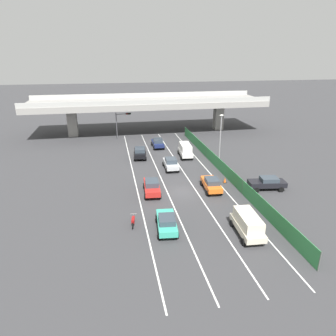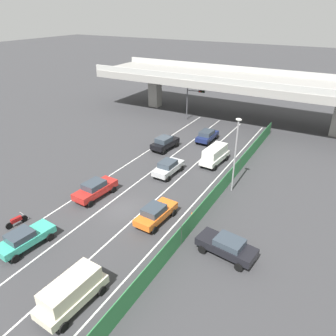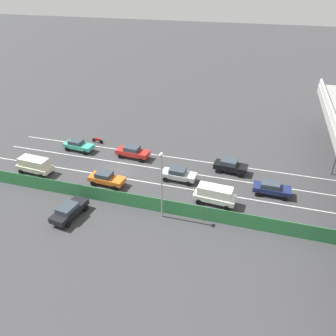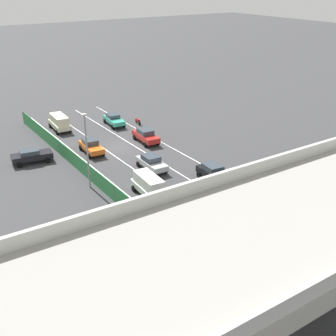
{
  "view_description": "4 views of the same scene",
  "coord_description": "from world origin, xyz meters",
  "px_view_note": "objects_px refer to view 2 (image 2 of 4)",
  "views": [
    {
      "loc": [
        -8.08,
        -32.82,
        15.73
      ],
      "look_at": [
        -0.54,
        6.23,
        0.88
      ],
      "focal_mm": 32.81,
      "sensor_mm": 36.0,
      "label": 1
    },
    {
      "loc": [
        15.87,
        -19.55,
        16.85
      ],
      "look_at": [
        0.77,
        7.03,
        1.37
      ],
      "focal_mm": 34.32,
      "sensor_mm": 36.0,
      "label": 2
    },
    {
      "loc": [
        33.94,
        16.69,
        22.5
      ],
      "look_at": [
        1.23,
        6.98,
        2.17
      ],
      "focal_mm": 35.37,
      "sensor_mm": 36.0,
      "label": 3
    },
    {
      "loc": [
        22.63,
        45.0,
        19.53
      ],
      "look_at": [
        0.11,
        11.1,
        1.33
      ],
      "focal_mm": 46.43,
      "sensor_mm": 36.0,
      "label": 4
    }
  ],
  "objects_px": {
    "car_sedan_silver": "(168,167)",
    "car_sedan_black": "(165,143)",
    "car_van_white": "(215,154)",
    "traffic_light": "(193,98)",
    "car_van_cream": "(72,291)",
    "car_taxi_teal": "(24,238)",
    "car_sedan_navy": "(207,135)",
    "car_sedan_red": "(95,189)",
    "traffic_cone": "(192,215)",
    "street_lamp": "(236,149)",
    "motorcycle": "(16,221)",
    "parked_sedan_dark": "(227,246)",
    "car_taxi_orange": "(156,213)"
  },
  "relations": [
    {
      "from": "car_sedan_silver",
      "to": "car_sedan_black",
      "type": "bearing_deg",
      "value": 123.23
    },
    {
      "from": "car_van_white",
      "to": "traffic_light",
      "type": "distance_m",
      "value": 16.68
    },
    {
      "from": "car_van_cream",
      "to": "car_taxi_teal",
      "type": "height_order",
      "value": "car_van_cream"
    },
    {
      "from": "car_sedan_silver",
      "to": "car_van_cream",
      "type": "height_order",
      "value": "car_van_cream"
    },
    {
      "from": "car_sedan_silver",
      "to": "car_van_cream",
      "type": "relative_size",
      "value": 0.92
    },
    {
      "from": "car_sedan_black",
      "to": "car_sedan_navy",
      "type": "bearing_deg",
      "value": 54.66
    },
    {
      "from": "car_van_cream",
      "to": "traffic_light",
      "type": "relative_size",
      "value": 0.92
    },
    {
      "from": "car_sedan_red",
      "to": "car_sedan_silver",
      "type": "bearing_deg",
      "value": 63.25
    },
    {
      "from": "car_sedan_navy",
      "to": "car_van_white",
      "type": "distance_m",
      "value": 7.0
    },
    {
      "from": "car_sedan_red",
      "to": "traffic_light",
      "type": "xyz_separation_m",
      "value": [
        -2.14,
        26.29,
        2.7
      ]
    },
    {
      "from": "car_sedan_black",
      "to": "traffic_light",
      "type": "bearing_deg",
      "value": 99.56
    },
    {
      "from": "car_van_cream",
      "to": "traffic_cone",
      "type": "distance_m",
      "value": 12.29
    },
    {
      "from": "street_lamp",
      "to": "car_sedan_red",
      "type": "bearing_deg",
      "value": -145.13
    },
    {
      "from": "car_sedan_black",
      "to": "car_van_cream",
      "type": "bearing_deg",
      "value": -73.04
    },
    {
      "from": "motorcycle",
      "to": "traffic_cone",
      "type": "height_order",
      "value": "motorcycle"
    },
    {
      "from": "car_sedan_black",
      "to": "parked_sedan_dark",
      "type": "height_order",
      "value": "car_sedan_black"
    },
    {
      "from": "car_sedan_navy",
      "to": "traffic_light",
      "type": "xyz_separation_m",
      "value": [
        -5.87,
        7.52,
        2.73
      ]
    },
    {
      "from": "car_van_cream",
      "to": "traffic_light",
      "type": "height_order",
      "value": "traffic_light"
    },
    {
      "from": "car_sedan_silver",
      "to": "car_taxi_teal",
      "type": "bearing_deg",
      "value": -102.77
    },
    {
      "from": "parked_sedan_dark",
      "to": "traffic_light",
      "type": "height_order",
      "value": "traffic_light"
    },
    {
      "from": "motorcycle",
      "to": "traffic_light",
      "type": "distance_m",
      "value": 33.32
    },
    {
      "from": "car_sedan_black",
      "to": "car_taxi_orange",
      "type": "distance_m",
      "value": 15.82
    },
    {
      "from": "car_sedan_navy",
      "to": "street_lamp",
      "type": "distance_m",
      "value": 13.78
    },
    {
      "from": "car_sedan_navy",
      "to": "car_sedan_red",
      "type": "distance_m",
      "value": 19.13
    },
    {
      "from": "car_sedan_silver",
      "to": "traffic_light",
      "type": "height_order",
      "value": "traffic_light"
    },
    {
      "from": "car_sedan_silver",
      "to": "traffic_light",
      "type": "relative_size",
      "value": 0.85
    },
    {
      "from": "car_sedan_navy",
      "to": "car_sedan_silver",
      "type": "distance_m",
      "value": 11.11
    },
    {
      "from": "car_sedan_red",
      "to": "car_sedan_silver",
      "type": "height_order",
      "value": "car_sedan_red"
    },
    {
      "from": "car_taxi_teal",
      "to": "car_van_white",
      "type": "xyz_separation_m",
      "value": [
        7.07,
        21.13,
        0.35
      ]
    },
    {
      "from": "car_van_cream",
      "to": "car_taxi_teal",
      "type": "distance_m",
      "value": 7.46
    },
    {
      "from": "car_sedan_red",
      "to": "parked_sedan_dark",
      "type": "distance_m",
      "value": 14.18
    },
    {
      "from": "car_sedan_navy",
      "to": "car_taxi_orange",
      "type": "height_order",
      "value": "car_taxi_orange"
    },
    {
      "from": "car_sedan_silver",
      "to": "car_van_white",
      "type": "relative_size",
      "value": 0.92
    },
    {
      "from": "street_lamp",
      "to": "car_taxi_teal",
      "type": "bearing_deg",
      "value": -124.15
    },
    {
      "from": "street_lamp",
      "to": "car_van_cream",
      "type": "bearing_deg",
      "value": -101.85
    },
    {
      "from": "car_sedan_red",
      "to": "car_sedan_navy",
      "type": "bearing_deg",
      "value": 78.77
    },
    {
      "from": "motorcycle",
      "to": "car_van_cream",
      "type": "bearing_deg",
      "value": -19.95
    },
    {
      "from": "car_taxi_teal",
      "to": "car_taxi_orange",
      "type": "bearing_deg",
      "value": 48.13
    },
    {
      "from": "car_sedan_navy",
      "to": "traffic_light",
      "type": "distance_m",
      "value": 9.92
    },
    {
      "from": "traffic_light",
      "to": "traffic_cone",
      "type": "height_order",
      "value": "traffic_light"
    },
    {
      "from": "motorcycle",
      "to": "street_lamp",
      "type": "xyz_separation_m",
      "value": [
        14.03,
        14.68,
        4.16
      ]
    },
    {
      "from": "car_taxi_orange",
      "to": "parked_sedan_dark",
      "type": "distance_m",
      "value": 6.92
    },
    {
      "from": "car_sedan_silver",
      "to": "car_taxi_orange",
      "type": "height_order",
      "value": "car_sedan_silver"
    },
    {
      "from": "parked_sedan_dark",
      "to": "car_sedan_red",
      "type": "bearing_deg",
      "value": 173.78
    },
    {
      "from": "car_sedan_silver",
      "to": "traffic_cone",
      "type": "bearing_deg",
      "value": -46.31
    },
    {
      "from": "car_sedan_black",
      "to": "traffic_cone",
      "type": "distance_m",
      "value": 15.54
    },
    {
      "from": "car_sedan_silver",
      "to": "traffic_light",
      "type": "xyz_separation_m",
      "value": [
        -6.0,
        18.64,
        2.72
      ]
    },
    {
      "from": "car_sedan_navy",
      "to": "traffic_light",
      "type": "bearing_deg",
      "value": 127.95
    },
    {
      "from": "car_sedan_black",
      "to": "traffic_light",
      "type": "distance_m",
      "value": 13.22
    },
    {
      "from": "car_sedan_navy",
      "to": "car_sedan_black",
      "type": "bearing_deg",
      "value": -125.34
    }
  ]
}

